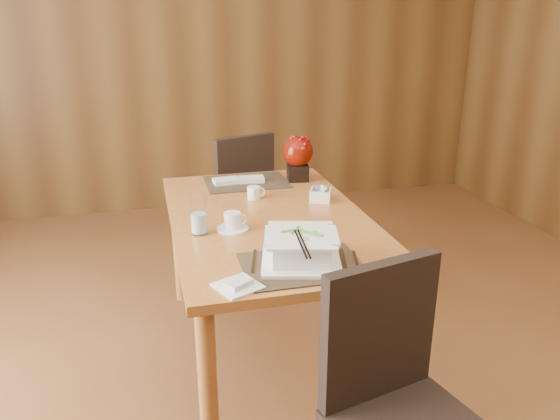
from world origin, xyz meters
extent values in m
cube|color=brown|center=(0.00, 3.00, 1.40)|extent=(5.00, 0.02, 2.80)
cube|color=#AD6A30|center=(0.00, 0.60, 0.73)|extent=(0.90, 1.50, 0.04)
cylinder|color=#AD6A30|center=(-0.39, -0.09, 0.35)|extent=(0.07, 0.07, 0.71)
cylinder|color=#AD6A30|center=(-0.39, 1.29, 0.35)|extent=(0.07, 0.07, 0.71)
cylinder|color=#AD6A30|center=(0.39, -0.09, 0.35)|extent=(0.07, 0.07, 0.71)
cylinder|color=#AD6A30|center=(0.39, 1.29, 0.35)|extent=(0.07, 0.07, 0.71)
cube|color=black|center=(0.00, 0.05, 0.75)|extent=(0.45, 0.33, 0.01)
cube|color=black|center=(0.00, 1.15, 0.75)|extent=(0.45, 0.33, 0.01)
cube|color=white|center=(0.00, 0.08, 0.76)|extent=(0.36, 0.36, 0.01)
cube|color=white|center=(0.00, 0.08, 0.81)|extent=(0.26, 0.26, 0.10)
cylinder|color=#D9D475|center=(0.00, 0.08, 0.82)|extent=(0.19, 0.19, 0.08)
cylinder|color=white|center=(-0.19, 0.48, 0.75)|extent=(0.14, 0.14, 0.01)
cylinder|color=white|center=(-0.19, 0.48, 0.79)|extent=(0.08, 0.08, 0.07)
cylinder|color=black|center=(-0.19, 0.48, 0.82)|extent=(0.07, 0.07, 0.01)
cylinder|color=white|center=(-0.34, 0.47, 0.83)|extent=(0.09, 0.09, 0.17)
cube|color=white|center=(0.30, 0.75, 0.78)|extent=(0.13, 0.13, 0.06)
cube|color=black|center=(0.29, 1.13, 0.80)|extent=(0.13, 0.13, 0.09)
sphere|color=maroon|center=(0.29, 1.13, 0.91)|extent=(0.17, 0.17, 0.17)
cube|color=white|center=(-0.26, -0.06, 0.75)|extent=(0.19, 0.19, 0.01)
cube|color=black|center=(0.13, -0.36, 0.70)|extent=(0.42, 0.14, 0.47)
cube|color=black|center=(0.01, 1.77, 0.43)|extent=(0.54, 0.54, 0.06)
cube|color=black|center=(0.07, 1.58, 0.69)|extent=(0.40, 0.18, 0.46)
cylinder|color=black|center=(0.12, 1.99, 0.20)|extent=(0.03, 0.03, 0.40)
cylinder|color=black|center=(0.24, 1.66, 0.20)|extent=(0.03, 0.03, 0.40)
cylinder|color=black|center=(-0.21, 1.88, 0.20)|extent=(0.03, 0.03, 0.40)
cylinder|color=black|center=(-0.10, 1.55, 0.20)|extent=(0.03, 0.03, 0.40)
camera|label=1|loc=(-0.54, -1.72, 1.65)|focal=35.00mm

